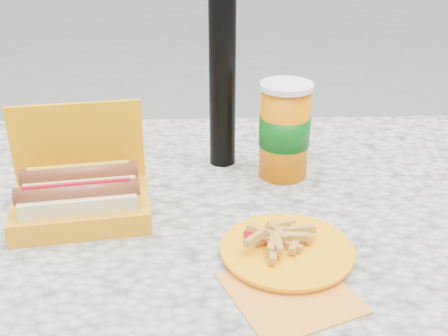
{
  "coord_description": "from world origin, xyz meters",
  "views": [
    {
      "loc": [
        -0.03,
        -0.85,
        1.23
      ],
      "look_at": [
        -0.0,
        0.03,
        0.8
      ],
      "focal_mm": 45.0,
      "sensor_mm": 36.0,
      "label": 1
    }
  ],
  "objects": [
    {
      "name": "soda_cup",
      "position": [
        0.11,
        0.1,
        0.84
      ],
      "size": [
        0.1,
        0.1,
        0.18
      ],
      "rotation": [
        0.0,
        0.0,
        -0.33
      ],
      "color": "orange",
      "rests_on": "picnic_table"
    },
    {
      "name": "picnic_table",
      "position": [
        0.0,
        0.0,
        0.64
      ],
      "size": [
        1.2,
        0.8,
        0.75
      ],
      "color": "beige",
      "rests_on": "ground"
    },
    {
      "name": "fries_plate",
      "position": [
        0.08,
        -0.17,
        0.76
      ],
      "size": [
        0.2,
        0.29,
        0.04
      ],
      "rotation": [
        0.0,
        0.0,
        0.22
      ],
      "color": "orange",
      "rests_on": "picnic_table"
    },
    {
      "name": "hotdog_box",
      "position": [
        -0.24,
        -0.05,
        0.79
      ],
      "size": [
        0.23,
        0.17,
        0.18
      ],
      "rotation": [
        0.0,
        0.0,
        0.15
      ],
      "color": "#FEA104",
      "rests_on": "picnic_table"
    }
  ]
}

